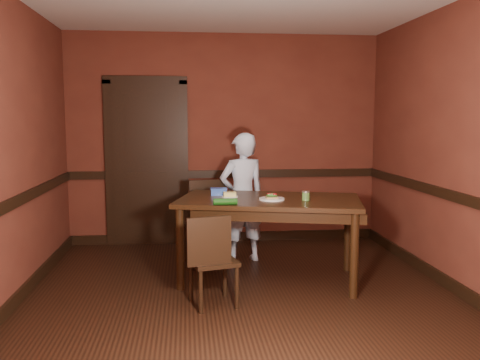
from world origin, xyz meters
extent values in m
cube|color=black|center=(0.00, 0.00, 0.00)|extent=(4.00, 4.50, 0.01)
cube|color=#5D281C|center=(0.00, 2.25, 1.35)|extent=(4.00, 0.02, 2.70)
cube|color=#5D281C|center=(0.00, -2.25, 1.35)|extent=(4.00, 0.02, 2.70)
cube|color=#5D281C|center=(-2.00, 0.00, 1.35)|extent=(0.02, 4.50, 2.70)
cube|color=#5D281C|center=(2.00, 0.00, 1.35)|extent=(0.02, 4.50, 2.70)
cube|color=black|center=(0.00, 2.23, 0.90)|extent=(4.00, 0.03, 0.10)
cube|color=black|center=(-1.99, 0.00, 0.90)|extent=(0.03, 4.50, 0.10)
cube|color=black|center=(1.99, 0.00, 0.90)|extent=(0.03, 4.50, 0.10)
cube|color=black|center=(0.00, 2.23, 0.06)|extent=(4.00, 0.03, 0.12)
cube|color=black|center=(-1.99, 0.00, 0.06)|extent=(0.03, 4.50, 0.12)
cube|color=black|center=(1.99, 0.00, 0.06)|extent=(0.03, 4.50, 0.12)
cube|color=black|center=(-1.00, 2.21, 1.02)|extent=(0.85, 0.04, 2.05)
cube|color=black|center=(-1.48, 2.23, 1.02)|extent=(0.10, 0.06, 2.15)
cube|color=black|center=(-0.52, 2.23, 1.02)|extent=(0.10, 0.06, 2.15)
cube|color=black|center=(-1.00, 2.23, 2.10)|extent=(1.05, 0.06, 0.10)
cube|color=black|center=(0.32, 0.59, 0.42)|extent=(1.97, 1.40, 0.83)
imported|color=silver|center=(0.13, 1.29, 0.73)|extent=(0.61, 0.48, 1.46)
cylinder|color=white|center=(0.33, 0.50, 0.84)|extent=(0.25, 0.25, 0.01)
cube|color=#A88751|center=(0.33, 0.50, 0.85)|extent=(0.12, 0.11, 0.02)
ellipsoid|color=#3E802A|center=(0.33, 0.50, 0.88)|extent=(0.11, 0.10, 0.02)
cylinder|color=red|center=(0.30, 0.51, 0.89)|extent=(0.04, 0.04, 0.01)
cylinder|color=red|center=(0.36, 0.49, 0.89)|extent=(0.04, 0.04, 0.01)
cylinder|color=#93B861|center=(0.30, 0.47, 0.89)|extent=(0.03, 0.03, 0.01)
cylinder|color=#93B861|center=(0.35, 0.52, 0.89)|extent=(0.03, 0.03, 0.01)
cylinder|color=#93B861|center=(0.33, 0.50, 0.89)|extent=(0.03, 0.03, 0.01)
cylinder|color=#517D36|center=(0.65, 0.43, 0.87)|extent=(0.07, 0.07, 0.08)
cylinder|color=#B1B1A3|center=(0.65, 0.43, 0.92)|extent=(0.08, 0.08, 0.01)
cylinder|color=white|center=(-0.07, 0.70, 0.84)|extent=(0.17, 0.17, 0.01)
cube|color=#DED366|center=(-0.07, 0.70, 0.86)|extent=(0.12, 0.08, 0.04)
cube|color=blue|center=(-0.17, 0.87, 0.86)|extent=(0.17, 0.11, 0.06)
cube|color=blue|center=(-0.17, 0.87, 0.90)|extent=(0.17, 0.12, 0.01)
cylinder|color=#134310|center=(-0.15, 0.25, 0.86)|extent=(0.22, 0.07, 0.06)
camera|label=1|loc=(-0.50, -4.34, 1.63)|focal=38.00mm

